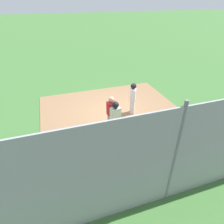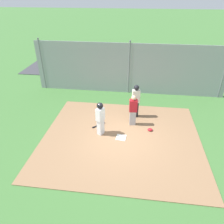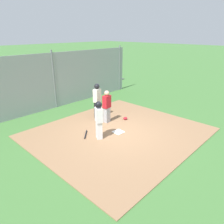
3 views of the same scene
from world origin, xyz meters
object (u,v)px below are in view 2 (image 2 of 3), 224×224
(baseball_bat, at_px, (99,125))
(parked_car_dark, at_px, (168,61))
(runner, at_px, (100,117))
(catcher_mask, at_px, (150,130))
(home_plate, at_px, (121,137))
(umpire, at_px, (136,100))
(catcher, at_px, (133,110))
(parked_car_red, at_px, (131,61))

(baseball_bat, xyz_separation_m, parked_car_dark, (-4.27, -9.58, 0.55))
(runner, bearing_deg, catcher_mask, 42.23)
(catcher_mask, bearing_deg, baseball_bat, -2.52)
(home_plate, distance_m, catcher_mask, 1.53)
(umpire, height_order, catcher_mask, umpire)
(runner, relative_size, catcher_mask, 6.85)
(umpire, bearing_deg, baseball_bat, -68.85)
(catcher, height_order, baseball_bat, catcher)
(home_plate, height_order, parked_car_dark, parked_car_dark)
(catcher, distance_m, runner, 1.76)
(runner, relative_size, parked_car_dark, 0.39)
(catcher, xyz_separation_m, runner, (1.45, 0.98, 0.10))
(home_plate, relative_size, runner, 0.27)
(home_plate, relative_size, parked_car_red, 0.10)
(home_plate, bearing_deg, runner, -11.73)
(home_plate, height_order, parked_car_red, parked_car_red)
(parked_car_dark, bearing_deg, catcher_mask, 80.73)
(runner, xyz_separation_m, parked_car_red, (-0.87, -9.92, -0.35))
(catcher, height_order, catcher_mask, catcher)
(umpire, distance_m, catcher_mask, 1.73)
(umpire, xyz_separation_m, parked_car_red, (0.68, -8.14, -0.38))
(home_plate, distance_m, baseball_bat, 1.47)
(parked_car_dark, bearing_deg, parked_car_red, 6.11)
(home_plate, xyz_separation_m, baseball_bat, (1.21, -0.84, 0.02))
(baseball_bat, xyz_separation_m, catcher_mask, (-2.55, 0.11, 0.03))
(baseball_bat, distance_m, catcher_mask, 2.55)
(home_plate, height_order, umpire, umpire)
(umpire, xyz_separation_m, catcher_mask, (-0.78, 1.25, -0.90))
(umpire, relative_size, runner, 1.10)
(catcher, bearing_deg, runner, -61.91)
(umpire, bearing_deg, runner, -52.71)
(runner, bearing_deg, umpire, 78.51)
(parked_car_dark, bearing_deg, runner, 69.17)
(runner, bearing_deg, home_plate, 17.80)
(home_plate, distance_m, catcher, 1.52)
(catcher_mask, bearing_deg, runner, 12.71)
(catcher, distance_m, baseball_bat, 1.89)
(home_plate, xyz_separation_m, catcher, (-0.46, -1.19, 0.83))
(home_plate, height_order, catcher, catcher)
(parked_car_dark, bearing_deg, umpire, 74.27)
(umpire, height_order, baseball_bat, umpire)
(catcher_mask, distance_m, parked_car_red, 9.52)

